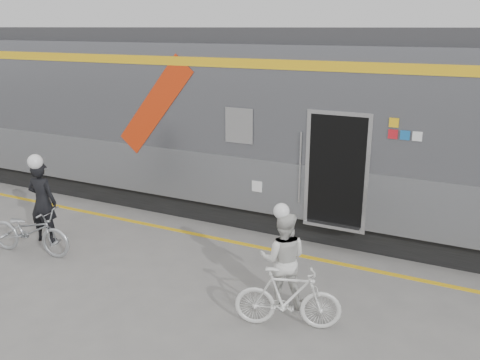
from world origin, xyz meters
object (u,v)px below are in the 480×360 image
Objects in this scene: man at (43,202)px; bicycle_right at (288,298)px; bicycle_left at (30,231)px; woman at (283,259)px.

bicycle_right is at bearing 164.36° from man.
bicycle_left is at bearing 69.84° from bicycle_right.
man is 0.95× the size of bicycle_left.
bicycle_right reaches higher than bicycle_left.
bicycle_right is (5.42, -0.68, -0.37)m from man.
bicycle_left is 5.23m from bicycle_right.
man is at bearing 64.13° from bicycle_right.
man is 1.10× the size of woman.
bicycle_left is at bearing -13.86° from woman.
woman is (4.92, 0.42, 0.30)m from bicycle_left.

